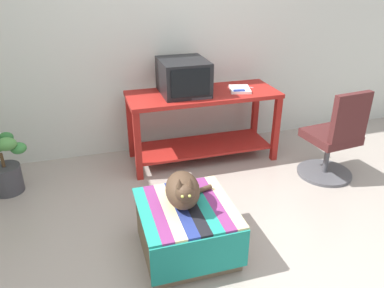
% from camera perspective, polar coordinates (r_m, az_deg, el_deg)
% --- Properties ---
extents(ground_plane, '(14.00, 14.00, 0.00)m').
position_cam_1_polar(ground_plane, '(2.69, 4.98, -18.43)').
color(ground_plane, '#9E9389').
extents(back_wall, '(8.00, 0.10, 2.60)m').
position_cam_1_polar(back_wall, '(3.95, -5.53, 17.26)').
color(back_wall, silver).
rests_on(back_wall, ground_plane).
extents(desk, '(1.50, 0.58, 0.73)m').
position_cam_1_polar(desk, '(3.82, 1.63, 4.55)').
color(desk, maroon).
rests_on(desk, ground_plane).
extents(tv_monitor, '(0.45, 0.52, 0.33)m').
position_cam_1_polar(tv_monitor, '(3.68, -1.33, 10.16)').
color(tv_monitor, black).
rests_on(tv_monitor, desk).
extents(keyboard, '(0.41, 0.17, 0.02)m').
position_cam_1_polar(keyboard, '(3.57, -0.35, 7.18)').
color(keyboard, '#333338').
rests_on(keyboard, desk).
extents(book, '(0.25, 0.29, 0.03)m').
position_cam_1_polar(book, '(3.83, 7.30, 8.28)').
color(book, white).
rests_on(book, desk).
extents(ottoman_with_blanket, '(0.64, 0.68, 0.38)m').
position_cam_1_polar(ottoman_with_blanket, '(2.70, -0.84, -12.79)').
color(ottoman_with_blanket, '#7A664C').
rests_on(ottoman_with_blanket, ground_plane).
extents(cat, '(0.39, 0.39, 0.28)m').
position_cam_1_polar(cat, '(2.54, -1.37, -7.03)').
color(cat, '#473323').
rests_on(cat, ottoman_with_blanket).
extents(potted_plant, '(0.44, 0.34, 0.62)m').
position_cam_1_polar(potted_plant, '(3.69, -27.06, -2.56)').
color(potted_plant, '#3D3D42').
rests_on(potted_plant, ground_plane).
extents(office_chair, '(0.52, 0.52, 0.89)m').
position_cam_1_polar(office_chair, '(3.73, 20.86, 0.43)').
color(office_chair, '#4C4C51').
rests_on(office_chair, ground_plane).
extents(stapler, '(0.11, 0.05, 0.04)m').
position_cam_1_polar(stapler, '(3.73, 7.19, 7.93)').
color(stapler, '#2342B7').
rests_on(stapler, desk).
extents(pen, '(0.11, 0.10, 0.01)m').
position_cam_1_polar(pen, '(3.95, 8.36, 8.61)').
color(pen, '#B7B7BC').
rests_on(pen, desk).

